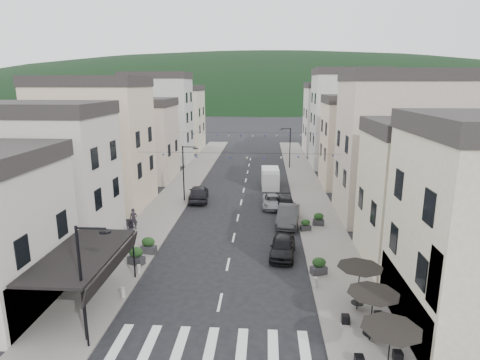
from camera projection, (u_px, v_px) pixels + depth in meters
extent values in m
cube|color=slate|center=(183.00, 187.00, 48.84)|extent=(4.00, 76.00, 0.12)
cube|color=slate|center=(307.00, 189.00, 47.90)|extent=(4.00, 76.00, 0.12)
ellipsoid|color=black|center=(263.00, 100.00, 308.35)|extent=(640.00, 360.00, 70.00)
cube|color=black|center=(81.00, 255.00, 21.91)|extent=(3.60, 7.50, 0.15)
cube|color=black|center=(114.00, 264.00, 21.91)|extent=(0.34, 7.50, 0.99)
cylinder|color=black|center=(86.00, 318.00, 18.78)|extent=(0.10, 0.10, 3.20)
cylinder|color=black|center=(134.00, 256.00, 25.57)|extent=(0.10, 0.10, 3.20)
cube|color=beige|center=(43.00, 182.00, 30.65)|extent=(10.00, 7.00, 10.00)
cube|color=#262323|center=(34.00, 109.00, 29.36)|extent=(10.20, 7.14, 1.00)
cube|color=beige|center=(96.00, 148.00, 40.11)|extent=(10.00, 8.00, 12.00)
cube|color=#262323|center=(90.00, 81.00, 38.59)|extent=(10.20, 8.16, 1.00)
cube|color=#AD9D8C|center=(135.00, 143.00, 52.05)|extent=(10.00, 8.00, 9.50)
cube|color=#262323|center=(132.00, 102.00, 50.81)|extent=(10.20, 8.16, 1.00)
cube|color=#A0A09B|center=(158.00, 121.00, 63.28)|extent=(10.00, 7.00, 13.00)
cube|color=#262323|center=(156.00, 75.00, 61.63)|extent=(10.20, 7.14, 1.00)
cube|color=#B7AE92|center=(175.00, 121.00, 75.15)|extent=(10.00, 9.00, 11.00)
cube|color=#262323|center=(174.00, 88.00, 73.74)|extent=(10.20, 9.18, 1.00)
cube|color=#B7AE92|center=(443.00, 202.00, 27.03)|extent=(10.00, 7.00, 9.00)
cube|color=#262323|center=(452.00, 128.00, 25.85)|extent=(10.20, 7.14, 1.00)
cube|color=#AD9D8C|center=(398.00, 152.00, 36.31)|extent=(10.00, 8.00, 12.50)
cube|color=#262323|center=(405.00, 75.00, 34.73)|extent=(10.20, 8.16, 1.00)
cube|color=beige|center=(365.00, 146.00, 48.25)|extent=(10.00, 7.00, 10.00)
cube|color=#262323|center=(369.00, 99.00, 46.96)|extent=(10.20, 7.14, 1.00)
cube|color=#A0A09B|center=(347.00, 122.00, 59.48)|extent=(10.00, 8.00, 13.50)
cube|color=#262323|center=(350.00, 71.00, 57.77)|extent=(10.20, 8.16, 1.00)
cube|color=beige|center=(333.00, 121.00, 71.35)|extent=(10.00, 9.00, 11.50)
cube|color=#262323|center=(335.00, 85.00, 69.88)|extent=(10.20, 9.18, 1.00)
cylinder|color=black|center=(388.00, 358.00, 16.57)|extent=(0.06, 0.06, 2.30)
cone|color=black|center=(391.00, 334.00, 16.31)|extent=(2.50, 2.50, 0.55)
cylinder|color=black|center=(371.00, 319.00, 19.28)|extent=(0.06, 0.06, 2.30)
cone|color=black|center=(373.00, 299.00, 19.02)|extent=(2.50, 2.50, 0.55)
cylinder|color=black|center=(370.00, 333.00, 19.47)|extent=(0.70, 0.70, 0.04)
cylinder|color=black|center=(358.00, 290.00, 22.00)|extent=(0.06, 0.06, 2.30)
cone|color=black|center=(360.00, 272.00, 21.74)|extent=(2.50, 2.50, 0.55)
cylinder|color=black|center=(357.00, 303.00, 22.18)|extent=(0.70, 0.70, 0.04)
cylinder|color=black|center=(82.00, 286.00, 18.96)|extent=(0.14, 0.14, 6.00)
cylinder|color=black|center=(91.00, 228.00, 18.23)|extent=(1.40, 0.10, 0.10)
cylinder|color=black|center=(105.00, 232.00, 18.23)|extent=(0.56, 0.56, 0.08)
cylinder|color=black|center=(183.00, 174.00, 42.24)|extent=(0.14, 0.14, 6.00)
cylinder|color=black|center=(189.00, 147.00, 41.51)|extent=(1.40, 0.10, 0.10)
cylinder|color=black|center=(195.00, 148.00, 41.51)|extent=(0.56, 0.56, 0.08)
cylinder|color=black|center=(290.00, 148.00, 58.94)|extent=(0.14, 0.14, 6.00)
cylinder|color=black|center=(286.00, 129.00, 58.30)|extent=(1.40, 0.10, 0.10)
cylinder|color=black|center=(281.00, 130.00, 58.38)|extent=(0.56, 0.56, 0.08)
cylinder|color=gray|center=(123.00, 292.00, 23.42)|extent=(0.26, 0.26, 0.60)
cylinder|color=gray|center=(139.00, 269.00, 26.33)|extent=(0.26, 0.26, 0.60)
cylinder|color=gray|center=(316.00, 282.00, 24.65)|extent=(0.26, 0.26, 0.60)
cylinder|color=black|center=(239.00, 153.00, 37.27)|extent=(19.00, 0.02, 0.02)
cone|color=beige|center=(147.00, 154.00, 37.86)|extent=(0.28, 0.28, 0.24)
cone|color=navy|center=(163.00, 155.00, 37.78)|extent=(0.28, 0.28, 0.24)
cone|color=beige|center=(180.00, 156.00, 37.70)|extent=(0.28, 0.28, 0.24)
cone|color=navy|center=(197.00, 157.00, 37.62)|extent=(0.28, 0.28, 0.24)
cone|color=beige|center=(213.00, 158.00, 37.53)|extent=(0.28, 0.28, 0.24)
cone|color=navy|center=(230.00, 158.00, 37.44)|extent=(0.28, 0.28, 0.24)
cone|color=beige|center=(247.00, 158.00, 37.34)|extent=(0.28, 0.28, 0.24)
cone|color=navy|center=(264.00, 158.00, 37.24)|extent=(0.28, 0.28, 0.24)
cone|color=beige|center=(281.00, 158.00, 37.13)|extent=(0.28, 0.28, 0.24)
cone|color=navy|center=(298.00, 158.00, 37.01)|extent=(0.28, 0.28, 0.24)
cone|color=beige|center=(316.00, 157.00, 36.90)|extent=(0.28, 0.28, 0.24)
cone|color=navy|center=(333.00, 156.00, 36.78)|extent=(0.28, 0.28, 0.24)
cylinder|color=black|center=(247.00, 133.00, 52.79)|extent=(19.00, 0.02, 0.02)
cone|color=beige|center=(182.00, 133.00, 53.38)|extent=(0.28, 0.28, 0.24)
cone|color=navy|center=(193.00, 134.00, 53.30)|extent=(0.28, 0.28, 0.24)
cone|color=beige|center=(205.00, 135.00, 53.22)|extent=(0.28, 0.28, 0.24)
cone|color=navy|center=(217.00, 135.00, 53.14)|extent=(0.28, 0.28, 0.24)
cone|color=beige|center=(229.00, 136.00, 53.05)|extent=(0.28, 0.28, 0.24)
cone|color=navy|center=(241.00, 136.00, 52.96)|extent=(0.28, 0.28, 0.24)
cone|color=beige|center=(253.00, 136.00, 52.86)|extent=(0.28, 0.28, 0.24)
cone|color=navy|center=(265.00, 136.00, 52.76)|extent=(0.28, 0.28, 0.24)
cone|color=beige|center=(277.00, 136.00, 52.65)|extent=(0.28, 0.28, 0.24)
cone|color=navy|center=(289.00, 136.00, 52.53)|extent=(0.28, 0.28, 0.24)
cone|color=beige|center=(301.00, 135.00, 52.42)|extent=(0.28, 0.28, 0.24)
cone|color=navy|center=(313.00, 134.00, 52.30)|extent=(0.28, 0.28, 0.24)
imported|color=black|center=(283.00, 247.00, 29.21)|extent=(2.20, 4.49, 1.47)
imported|color=#2E2F31|center=(288.00, 215.00, 35.74)|extent=(2.45, 5.30, 1.68)
imported|color=gray|center=(272.00, 201.00, 40.81)|extent=(2.14, 4.51, 1.24)
imported|color=black|center=(286.00, 204.00, 39.63)|extent=(2.27, 4.64, 1.30)
imported|color=black|center=(199.00, 193.00, 42.97)|extent=(2.57, 5.25, 1.72)
cube|color=silver|center=(270.00, 178.00, 48.87)|extent=(2.19, 5.17, 2.13)
cube|color=silver|center=(270.00, 170.00, 47.99)|extent=(2.08, 3.46, 0.53)
cylinder|color=black|center=(263.00, 187.00, 47.20)|extent=(0.29, 0.75, 0.74)
cylinder|color=black|center=(278.00, 188.00, 47.15)|extent=(0.29, 0.75, 0.74)
cylinder|color=black|center=(263.00, 180.00, 50.92)|extent=(0.29, 0.75, 0.74)
cylinder|color=black|center=(276.00, 180.00, 50.87)|extent=(0.29, 0.75, 0.74)
imported|color=black|center=(134.00, 219.00, 34.20)|extent=(0.74, 0.55, 1.84)
imported|color=black|center=(131.00, 229.00, 32.31)|extent=(0.81, 0.65, 1.58)
cube|color=#28282A|center=(136.00, 260.00, 27.73)|extent=(1.27, 0.98, 0.56)
ellipsoid|color=black|center=(136.00, 252.00, 27.58)|extent=(0.98, 0.63, 0.72)
cube|color=#2E2D30|center=(149.00, 249.00, 29.54)|extent=(1.19, 0.79, 0.55)
ellipsoid|color=black|center=(148.00, 242.00, 29.40)|extent=(0.97, 0.62, 0.70)
cube|color=#313134|center=(319.00, 270.00, 26.29)|extent=(1.17, 0.91, 0.52)
ellipsoid|color=black|center=(319.00, 262.00, 26.16)|extent=(0.91, 0.58, 0.66)
cube|color=#2A2A2C|center=(318.00, 222.00, 35.36)|extent=(1.08, 0.69, 0.50)
ellipsoid|color=black|center=(319.00, 216.00, 35.23)|extent=(0.89, 0.56, 0.64)
cube|color=#2D2D2F|center=(305.00, 228.00, 34.11)|extent=(0.98, 0.70, 0.44)
ellipsoid|color=black|center=(306.00, 222.00, 33.99)|extent=(0.78, 0.50, 0.57)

